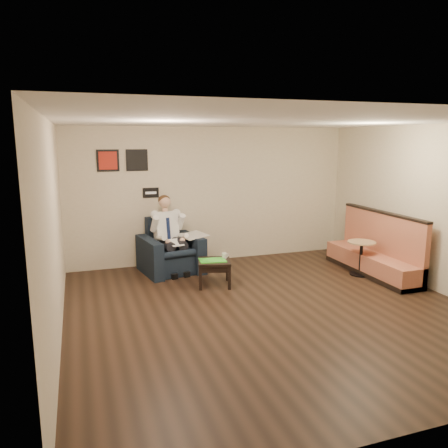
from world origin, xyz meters
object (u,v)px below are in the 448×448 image
object	(u,v)px
smartphone	(217,258)
armchair	(171,246)
green_folder	(213,260)
seated_man	(173,238)
cafe_table	(361,258)
coffee_mug	(224,256)
side_table	(214,273)
banquette	(373,244)

from	to	relation	value
smartphone	armchair	bearing A→B (deg)	150.69
green_folder	seated_man	bearing A→B (deg)	118.29
green_folder	cafe_table	distance (m)	2.88
coffee_mug	green_folder	bearing A→B (deg)	-161.43
seated_man	green_folder	world-z (taller)	seated_man
side_table	cafe_table	bearing A→B (deg)	-6.33
green_folder	smartphone	bearing A→B (deg)	50.92
armchair	cafe_table	size ratio (longest dim) A/B	1.63
green_folder	banquette	xyz separation A→B (m)	(3.10, -0.30, 0.13)
coffee_mug	smartphone	xyz separation A→B (m)	(-0.12, 0.07, -0.04)
cafe_table	green_folder	bearing A→B (deg)	173.98
seated_man	cafe_table	distance (m)	3.60
coffee_mug	banquette	size ratio (longest dim) A/B	0.04
side_table	coffee_mug	world-z (taller)	coffee_mug
seated_man	cafe_table	bearing A→B (deg)	-30.10
seated_man	coffee_mug	bearing A→B (deg)	-58.77
green_folder	banquette	world-z (taller)	banquette
armchair	seated_man	bearing A→B (deg)	-90.00
green_folder	side_table	bearing A→B (deg)	18.57
seated_man	cafe_table	size ratio (longest dim) A/B	2.17
coffee_mug	cafe_table	xyz separation A→B (m)	(2.62, -0.38, -0.18)
green_folder	smartphone	xyz separation A→B (m)	(0.13, 0.15, -0.00)
armchair	green_folder	world-z (taller)	armchair
armchair	banquette	world-z (taller)	banquette
armchair	cafe_table	bearing A→B (deg)	-31.93
armchair	banquette	distance (m)	3.88
armchair	green_folder	size ratio (longest dim) A/B	2.34
side_table	cafe_table	size ratio (longest dim) A/B	0.85
seated_man	banquette	bearing A→B (deg)	-28.88
side_table	banquette	bearing A→B (deg)	-5.88
seated_man	smartphone	world-z (taller)	seated_man
armchair	cafe_table	world-z (taller)	armchair
seated_man	side_table	world-z (taller)	seated_man
armchair	coffee_mug	world-z (taller)	armchair
banquette	seated_man	bearing A→B (deg)	161.07
coffee_mug	armchair	bearing A→B (deg)	127.97
side_table	green_folder	distance (m)	0.24
smartphone	banquette	bearing A→B (deg)	16.34
green_folder	smartphone	distance (m)	0.20
armchair	cafe_table	xyz separation A→B (m)	(3.38, -1.37, -0.19)
cafe_table	armchair	bearing A→B (deg)	158.02
armchair	coffee_mug	xyz separation A→B (m)	(0.77, -0.98, -0.01)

